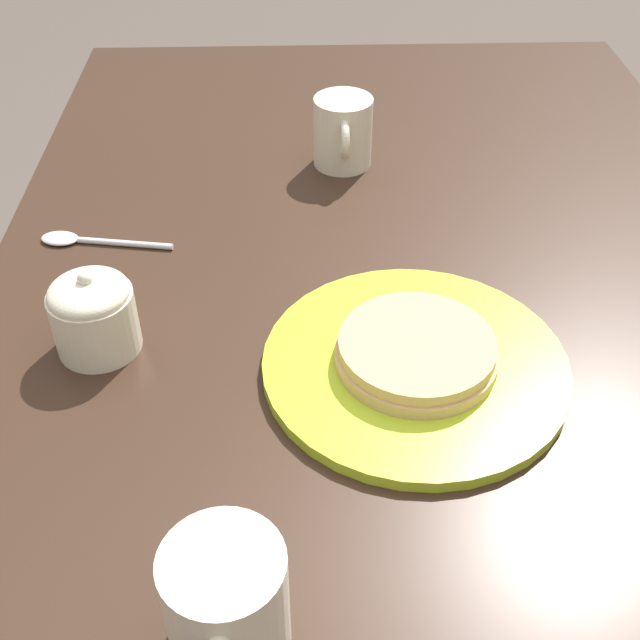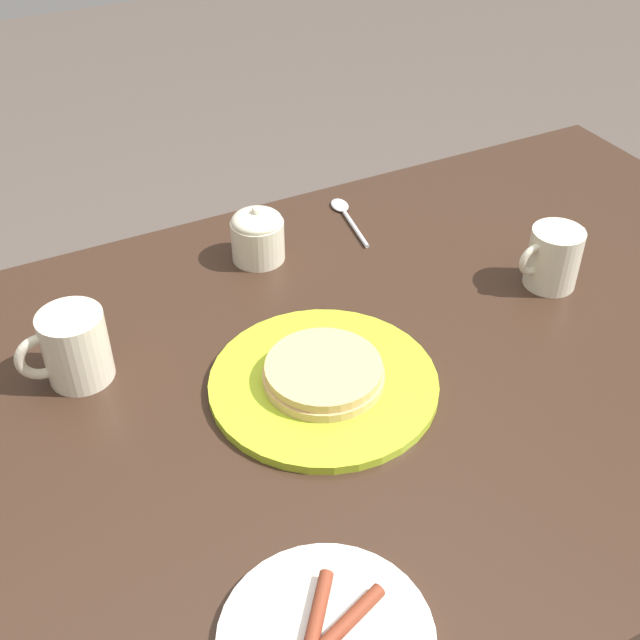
{
  "view_description": "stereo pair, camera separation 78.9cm",
  "coord_description": "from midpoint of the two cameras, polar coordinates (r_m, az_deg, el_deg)",
  "views": [
    {
      "loc": [
        0.55,
        -0.1,
        1.24
      ],
      "look_at": [
        -0.02,
        -0.08,
        0.76
      ],
      "focal_mm": 45.0,
      "sensor_mm": 36.0,
      "label": 1
    },
    {
      "loc": [
        0.35,
        0.65,
        1.41
      ],
      "look_at": [
        -0.02,
        -0.08,
        0.76
      ],
      "focal_mm": 45.0,
      "sensor_mm": 36.0,
      "label": 2
    }
  ],
  "objects": [
    {
      "name": "coffee_mug",
      "position": [
        0.71,
        -42.13,
        -26.41
      ],
      "size": [
        0.11,
        0.08,
        0.09
      ],
      "color": "beige",
      "rests_on": "dining_table"
    },
    {
      "name": "pancake_plate",
      "position": [
        0.77,
        -21.88,
        -12.85
      ],
      "size": [
        0.28,
        0.28,
        0.04
      ],
      "color": "#AAC628",
      "rests_on": "dining_table"
    },
    {
      "name": "spoon",
      "position": [
        1.07,
        -36.33,
        -2.43
      ],
      "size": [
        0.04,
        0.15,
        0.01
      ],
      "color": "silver",
      "rests_on": "dining_table"
    },
    {
      "name": "dining_table",
      "position": [
        0.88,
        -20.22,
        -16.78
      ],
      "size": [
        1.55,
        0.86,
        0.73
      ],
      "color": "#332116",
      "rests_on": "ground_plane"
    },
    {
      "name": "sugar_bowl",
      "position": [
        0.92,
        -39.3,
        -8.02
      ],
      "size": [
        0.08,
        0.08,
        0.09
      ],
      "color": "beige",
      "rests_on": "dining_table"
    },
    {
      "name": "creamer_pitcher",
      "position": [
        1.04,
        -19.24,
        5.77
      ],
      "size": [
        0.11,
        0.07,
        0.1
      ],
      "color": "beige",
      "rests_on": "dining_table"
    }
  ]
}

